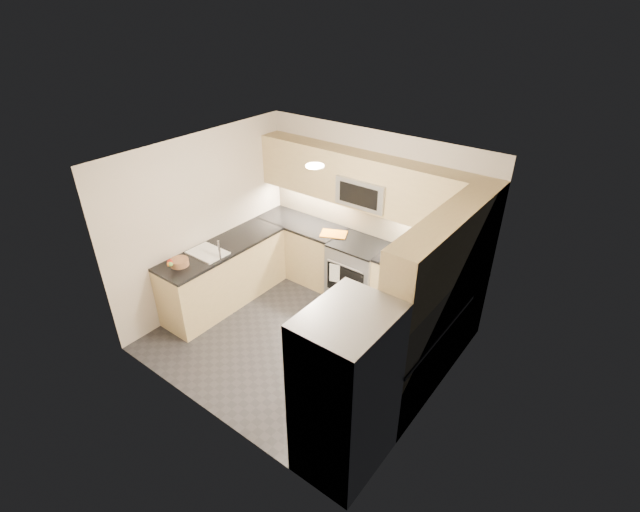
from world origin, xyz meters
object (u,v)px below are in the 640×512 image
(refrigerator, at_px, (346,393))
(utensil_bowl, at_px, (447,268))
(fruit_basket, at_px, (179,262))
(gas_range, at_px, (358,271))
(microwave, at_px, (366,191))
(cutting_board, at_px, (334,234))

(refrigerator, height_order, utensil_bowl, refrigerator)
(refrigerator, height_order, fruit_basket, refrigerator)
(gas_range, height_order, microwave, microwave)
(cutting_board, xyz_separation_m, fruit_basket, (-1.10, -1.96, 0.04))
(gas_range, height_order, utensil_bowl, utensil_bowl)
(gas_range, xyz_separation_m, refrigerator, (1.45, -2.43, 0.45))
(microwave, relative_size, refrigerator, 0.42)
(refrigerator, bearing_deg, gas_range, 120.88)
(microwave, xyz_separation_m, utensil_bowl, (1.33, -0.11, -0.69))
(gas_range, bearing_deg, cutting_board, 179.91)
(microwave, distance_m, fruit_basket, 2.69)
(microwave, relative_size, utensil_bowl, 3.08)
(gas_range, bearing_deg, refrigerator, -59.12)
(gas_range, distance_m, cutting_board, 0.67)
(gas_range, relative_size, utensil_bowl, 3.69)
(refrigerator, height_order, cutting_board, refrigerator)
(gas_range, xyz_separation_m, utensil_bowl, (1.33, 0.01, 0.56))
(utensil_bowl, height_order, cutting_board, utensil_bowl)
(gas_range, height_order, cutting_board, cutting_board)
(microwave, bearing_deg, utensil_bowl, -4.83)
(utensil_bowl, bearing_deg, cutting_board, -179.63)
(utensil_bowl, bearing_deg, fruit_basket, -145.63)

